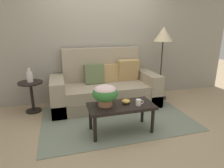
% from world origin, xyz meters
% --- Properties ---
extents(ground_plane, '(14.00, 14.00, 0.00)m').
position_xyz_m(ground_plane, '(0.00, 0.00, 0.00)').
color(ground_plane, tan).
extents(wall_back, '(6.40, 0.12, 2.85)m').
position_xyz_m(wall_back, '(0.00, 1.34, 1.43)').
color(wall_back, gray).
rests_on(wall_back, ground).
extents(area_rug, '(2.60, 1.69, 0.01)m').
position_xyz_m(area_rug, '(0.00, 0.17, 0.01)').
color(area_rug, gray).
rests_on(area_rug, ground).
extents(couch, '(2.16, 0.90, 1.17)m').
position_xyz_m(couch, '(-0.03, 0.86, 0.35)').
color(couch, gray).
rests_on(couch, ground).
extents(coffee_table, '(1.01, 0.48, 0.45)m').
position_xyz_m(coffee_table, '(-0.07, -0.29, 0.39)').
color(coffee_table, black).
rests_on(coffee_table, ground).
extents(side_table, '(0.45, 0.45, 0.60)m').
position_xyz_m(side_table, '(-1.47, 0.89, 0.41)').
color(side_table, black).
rests_on(side_table, ground).
extents(floor_lamp, '(0.40, 0.40, 1.59)m').
position_xyz_m(floor_lamp, '(1.25, 0.87, 1.34)').
color(floor_lamp, '#2D2823').
rests_on(floor_lamp, ground).
extents(potted_plant, '(0.38, 0.38, 0.32)m').
position_xyz_m(potted_plant, '(-0.31, -0.25, 0.65)').
color(potted_plant, '#A36B4C').
rests_on(potted_plant, coffee_table).
extents(coffee_mug, '(0.13, 0.08, 0.10)m').
position_xyz_m(coffee_mug, '(0.18, -0.38, 0.50)').
color(coffee_mug, white).
rests_on(coffee_mug, coffee_table).
extents(snack_bowl, '(0.13, 0.13, 0.07)m').
position_xyz_m(snack_bowl, '(0.02, -0.25, 0.49)').
color(snack_bowl, gold).
rests_on(snack_bowl, coffee_table).
extents(table_vase, '(0.11, 0.11, 0.26)m').
position_xyz_m(table_vase, '(-1.47, 0.89, 0.71)').
color(table_vase, silver).
rests_on(table_vase, side_table).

